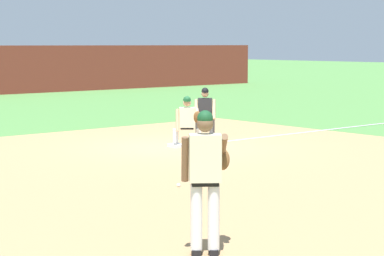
{
  "coord_description": "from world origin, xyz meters",
  "views": [
    {
      "loc": [
        -12.22,
        -15.0,
        2.68
      ],
      "look_at": [
        -4.26,
        -5.62,
        1.3
      ],
      "focal_mm": 70.0,
      "sensor_mm": 36.0,
      "label": 1
    }
  ],
  "objects_px": {
    "umpire": "(205,111)",
    "first_base_bag": "(177,145)",
    "first_baseman": "(188,120)",
    "pitcher": "(206,173)",
    "baseball": "(178,185)"
  },
  "relations": [
    {
      "from": "pitcher",
      "to": "umpire",
      "type": "height_order",
      "value": "pitcher"
    },
    {
      "from": "first_baseman",
      "to": "first_base_bag",
      "type": "bearing_deg",
      "value": 130.2
    },
    {
      "from": "first_baseman",
      "to": "umpire",
      "type": "xyz_separation_m",
      "value": [
        1.51,
        1.05,
        0.06
      ]
    },
    {
      "from": "pitcher",
      "to": "umpire",
      "type": "xyz_separation_m",
      "value": [
        7.75,
        8.83,
        -0.27
      ]
    },
    {
      "from": "first_baseman",
      "to": "pitcher",
      "type": "bearing_deg",
      "value": -128.68
    },
    {
      "from": "baseball",
      "to": "umpire",
      "type": "relative_size",
      "value": 0.05
    },
    {
      "from": "umpire",
      "to": "first_base_bag",
      "type": "bearing_deg",
      "value": -153.9
    },
    {
      "from": "first_base_bag",
      "to": "baseball",
      "type": "xyz_separation_m",
      "value": [
        -3.43,
        -4.25,
        -0.01
      ]
    },
    {
      "from": "first_base_bag",
      "to": "baseball",
      "type": "bearing_deg",
      "value": -128.95
    },
    {
      "from": "first_base_bag",
      "to": "pitcher",
      "type": "relative_size",
      "value": 0.2
    },
    {
      "from": "baseball",
      "to": "pitcher",
      "type": "distance_m",
      "value": 4.69
    },
    {
      "from": "first_baseman",
      "to": "umpire",
      "type": "bearing_deg",
      "value": 34.66
    },
    {
      "from": "first_base_bag",
      "to": "first_baseman",
      "type": "height_order",
      "value": "first_baseman"
    },
    {
      "from": "pitcher",
      "to": "first_baseman",
      "type": "relative_size",
      "value": 1.39
    },
    {
      "from": "first_base_bag",
      "to": "umpire",
      "type": "relative_size",
      "value": 0.26
    }
  ]
}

